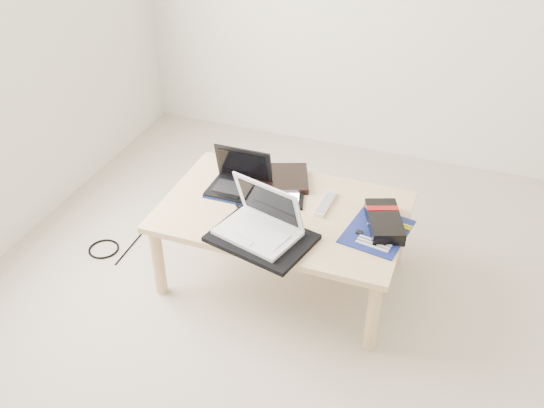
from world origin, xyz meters
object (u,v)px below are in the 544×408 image
(coffee_table, at_px, (283,218))
(white_laptop, at_px, (261,222))
(netbook, at_px, (240,182))
(gpu_box, at_px, (384,222))

(coffee_table, bearing_deg, white_laptop, -96.61)
(netbook, height_order, white_laptop, white_laptop)
(netbook, bearing_deg, gpu_box, -4.81)
(gpu_box, bearing_deg, netbook, 175.19)
(white_laptop, bearing_deg, netbook, 126.92)
(coffee_table, height_order, netbook, netbook)
(coffee_table, relative_size, white_laptop, 2.91)
(white_laptop, relative_size, gpu_box, 1.24)
(coffee_table, height_order, white_laptop, white_laptop)
(coffee_table, xyz_separation_m, gpu_box, (0.45, 0.02, 0.08))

